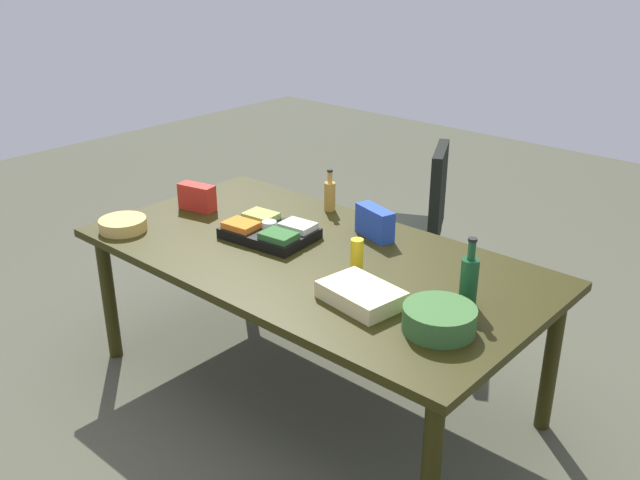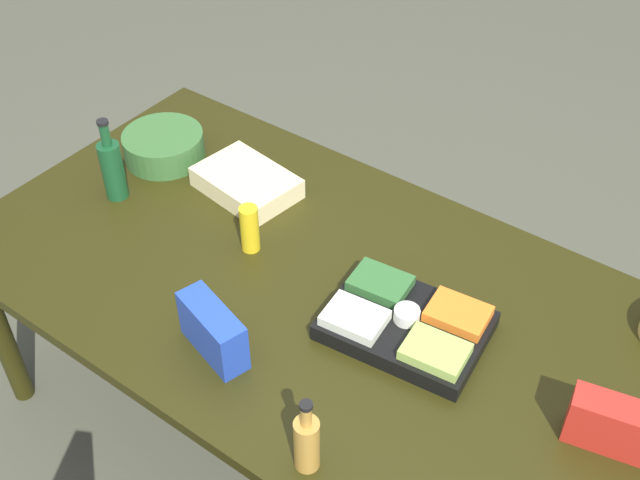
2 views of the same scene
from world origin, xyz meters
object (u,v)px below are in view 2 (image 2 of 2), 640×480
object	(u,v)px
salad_bowl	(164,146)
mustard_bottle	(250,229)
wine_bottle	(112,168)
dressing_bottle	(307,442)
chip_bag_red	(612,425)
sheet_cake	(247,183)
veggie_tray	(406,323)
conference_table	(323,305)
chip_bag_blue	(213,331)

from	to	relation	value
salad_bowl	mustard_bottle	xyz separation A→B (m)	(-0.54, 0.18, 0.03)
wine_bottle	mustard_bottle	distance (m)	0.52
mustard_bottle	wine_bottle	bearing A→B (deg)	6.66
dressing_bottle	salad_bowl	bearing A→B (deg)	-31.12
chip_bag_red	salad_bowl	world-z (taller)	chip_bag_red
salad_bowl	wine_bottle	bearing A→B (deg)	95.69
wine_bottle	sheet_cake	bearing A→B (deg)	-140.86
wine_bottle	salad_bowl	xyz separation A→B (m)	(0.02, -0.24, -0.06)
chip_bag_red	wine_bottle	xyz separation A→B (m)	(1.63, 0.03, 0.04)
dressing_bottle	mustard_bottle	world-z (taller)	dressing_bottle
chip_bag_red	sheet_cake	bearing A→B (deg)	-10.22
sheet_cake	veggie_tray	bearing A→B (deg)	163.49
conference_table	chip_bag_red	size ratio (longest dim) A/B	10.90
conference_table	mustard_bottle	bearing A→B (deg)	-2.80
veggie_tray	chip_bag_red	bearing A→B (deg)	178.39
sheet_cake	salad_bowl	size ratio (longest dim) A/B	1.16
chip_bag_blue	sheet_cake	distance (m)	0.68
veggie_tray	conference_table	bearing A→B (deg)	-0.12
chip_bag_blue	dressing_bottle	size ratio (longest dim) A/B	0.97
chip_bag_red	dressing_bottle	xyz separation A→B (m)	(0.54, 0.46, 0.02)
conference_table	wine_bottle	xyz separation A→B (m)	(0.79, 0.05, 0.18)
conference_table	wine_bottle	world-z (taller)	wine_bottle
conference_table	mustard_bottle	distance (m)	0.31
wine_bottle	dressing_bottle	distance (m)	1.18
wine_bottle	sheet_cake	xyz separation A→B (m)	(-0.33, -0.27, -0.08)
chip_bag_red	sheet_cake	world-z (taller)	chip_bag_red
veggie_tray	wine_bottle	xyz separation A→B (m)	(1.07, 0.05, 0.07)
sheet_cake	conference_table	bearing A→B (deg)	154.88
chip_bag_red	veggie_tray	xyz separation A→B (m)	(0.56, -0.02, -0.03)
salad_bowl	mustard_bottle	size ratio (longest dim) A/B	1.77
dressing_bottle	salad_bowl	world-z (taller)	dressing_bottle
conference_table	veggie_tray	size ratio (longest dim) A/B	4.84
wine_bottle	salad_bowl	world-z (taller)	wine_bottle
mustard_bottle	salad_bowl	bearing A→B (deg)	-18.79
chip_bag_blue	veggie_tray	bearing A→B (deg)	-136.90
chip_bag_blue	salad_bowl	size ratio (longest dim) A/B	0.80
conference_table	sheet_cake	bearing A→B (deg)	-25.12
chip_bag_blue	sheet_cake	size ratio (longest dim) A/B	0.69
veggie_tray	chip_bag_blue	world-z (taller)	chip_bag_blue
veggie_tray	wine_bottle	size ratio (longest dim) A/B	1.56
wine_bottle	salad_bowl	bearing A→B (deg)	-84.31
chip_bag_red	sheet_cake	xyz separation A→B (m)	(1.31, -0.24, -0.04)
conference_table	dressing_bottle	bearing A→B (deg)	122.31
veggie_tray	mustard_bottle	size ratio (longest dim) A/B	2.90
chip_bag_blue	salad_bowl	xyz separation A→B (m)	(0.72, -0.55, -0.03)
conference_table	salad_bowl	size ratio (longest dim) A/B	7.93
conference_table	chip_bag_red	xyz separation A→B (m)	(-0.84, 0.02, 0.14)
chip_bag_blue	dressing_bottle	bearing A→B (deg)	161.93
conference_table	dressing_bottle	size ratio (longest dim) A/B	9.61
salad_bowl	chip_bag_red	bearing A→B (deg)	172.66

